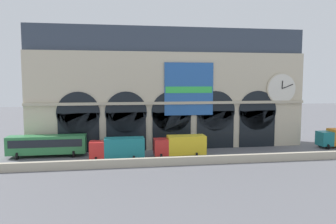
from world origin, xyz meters
The scene contains 6 objects.
ground_plane centered at (0.00, 0.00, 0.00)m, with size 200.00×200.00×0.00m, color slate.
quay_parapet_wall centered at (0.00, -4.84, 0.55)m, with size 90.00×0.70×1.09m, color #B2A891.
station_building centered at (0.04, 7.29, 9.48)m, with size 44.91×5.01×19.60m.
bus_west centered at (-18.76, 2.87, 1.78)m, with size 11.00×3.25×3.10m.
box_truck_midwest centered at (-8.59, -0.88, 1.70)m, with size 7.50×2.91×3.12m.
box_truck_center centered at (0.37, -0.32, 1.70)m, with size 7.50×2.91×3.12m.
Camera 1 is at (-8.66, -46.26, 11.03)m, focal length 35.01 mm.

